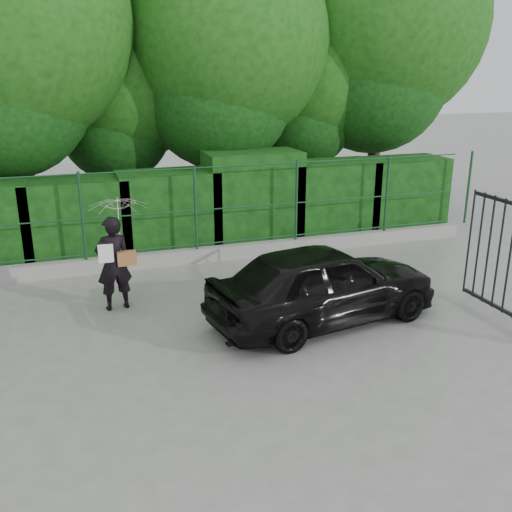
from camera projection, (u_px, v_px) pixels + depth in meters
name	position (u px, v px, depth m)	size (l,w,h in m)	color
ground	(240.00, 360.00, 8.22)	(80.00, 80.00, 0.00)	gray
kerb	(179.00, 257.00, 12.23)	(14.00, 0.25, 0.30)	#9E9E99
fence	(187.00, 209.00, 11.97)	(14.13, 0.06, 1.80)	#163F21
hedge	(171.00, 210.00, 12.90)	(14.20, 1.20, 2.19)	black
trees	(191.00, 43.00, 14.10)	(17.10, 6.15, 8.08)	black
woman	(118.00, 236.00, 9.66)	(0.99, 1.00, 1.96)	black
car	(324.00, 283.00, 9.29)	(1.57, 3.89, 1.33)	black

